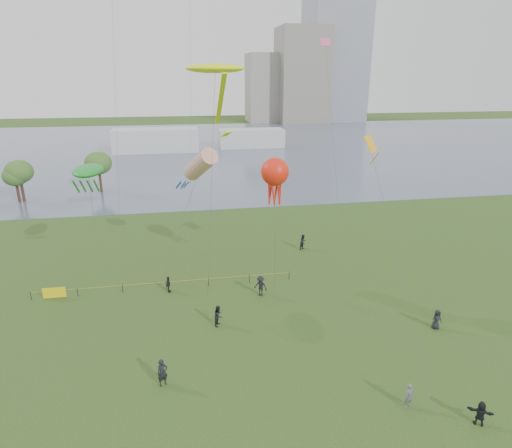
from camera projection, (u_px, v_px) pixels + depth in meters
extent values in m
plane|color=#223C13|center=(283.00, 391.00, 27.52)|extent=(400.00, 400.00, 0.00)
cube|color=slate|center=(201.00, 147.00, 120.53)|extent=(400.00, 120.00, 0.08)
cube|color=slate|center=(302.00, 76.00, 179.41)|extent=(20.00, 20.00, 38.00)
cube|color=gray|center=(266.00, 88.00, 184.36)|extent=(16.00, 18.00, 28.00)
cube|color=silver|center=(156.00, 140.00, 112.94)|extent=(22.00, 8.00, 6.00)
cube|color=silver|center=(251.00, 138.00, 120.12)|extent=(18.00, 7.00, 5.00)
cylinder|color=#372119|center=(23.00, 192.00, 68.45)|extent=(0.44, 0.44, 3.01)
ellipsoid|color=#426B2A|center=(19.00, 172.00, 67.34)|extent=(4.27, 4.27, 3.61)
cylinder|color=#372119|center=(101.00, 184.00, 73.66)|extent=(0.44, 0.44, 3.17)
ellipsoid|color=#426B2A|center=(98.00, 163.00, 72.48)|extent=(4.51, 4.51, 3.81)
cylinder|color=#372119|center=(18.00, 194.00, 68.13)|extent=(0.44, 0.44, 2.64)
ellipsoid|color=#426B2A|center=(15.00, 176.00, 67.15)|extent=(3.75, 3.75, 3.16)
cylinder|color=black|center=(31.00, 296.00, 38.59)|extent=(0.07, 0.07, 0.85)
cylinder|color=black|center=(78.00, 292.00, 39.24)|extent=(0.07, 0.07, 0.85)
cylinder|color=black|center=(123.00, 289.00, 39.89)|extent=(0.07, 0.07, 0.85)
cylinder|color=black|center=(166.00, 285.00, 40.54)|extent=(0.07, 0.07, 0.85)
cylinder|color=black|center=(208.00, 282.00, 41.19)|extent=(0.07, 0.07, 0.85)
cylinder|color=black|center=(249.00, 279.00, 41.84)|extent=(0.07, 0.07, 0.85)
cylinder|color=black|center=(289.00, 275.00, 42.49)|extent=(0.07, 0.07, 0.85)
cylinder|color=gold|center=(166.00, 282.00, 40.43)|extent=(24.00, 0.03, 0.03)
cube|color=yellow|center=(54.00, 293.00, 38.87)|extent=(2.00, 0.04, 1.00)
imported|color=#595B61|center=(409.00, 396.00, 25.97)|extent=(0.69, 0.54, 1.66)
imported|color=black|center=(218.00, 316.00, 34.56)|extent=(0.96, 1.05, 1.75)
imported|color=black|center=(261.00, 286.00, 39.19)|extent=(1.45, 1.29, 1.94)
imported|color=black|center=(168.00, 284.00, 39.89)|extent=(0.51, 0.97, 1.58)
imported|color=black|center=(437.00, 319.00, 34.12)|extent=(0.83, 0.55, 1.66)
imported|color=black|center=(480.00, 413.00, 24.69)|extent=(1.47, 1.16, 1.56)
imported|color=black|center=(162.00, 373.00, 27.80)|extent=(0.82, 0.70, 1.91)
imported|color=black|center=(303.00, 242.00, 49.68)|extent=(1.12, 1.08, 1.82)
cylinder|color=#3F3F42|center=(211.00, 187.00, 37.93)|extent=(1.63, 3.36, 19.81)
ellipsoid|color=#F3FF0D|center=(215.00, 68.00, 36.35)|extent=(5.07, 3.17, 0.79)
cube|color=#F3FF0D|center=(221.00, 100.00, 33.23)|extent=(0.36, 6.98, 4.09)
cube|color=#F3FF0D|center=(226.00, 134.00, 30.39)|extent=(0.95, 0.95, 0.42)
cylinder|color=#3F3F42|center=(180.00, 225.00, 40.99)|extent=(4.58, 2.02, 11.27)
cylinder|color=red|center=(200.00, 165.00, 40.43)|extent=(3.51, 4.99, 3.69)
cylinder|color=#1942B1|center=(187.00, 185.00, 39.61)|extent=(0.60, 1.13, 0.88)
cylinder|color=#1942B1|center=(183.00, 184.00, 39.92)|extent=(0.60, 1.13, 0.88)
cylinder|color=#1942B1|center=(179.00, 184.00, 39.71)|extent=(0.60, 1.13, 0.88)
cylinder|color=#1942B1|center=(179.00, 186.00, 39.28)|extent=(0.60, 1.13, 0.88)
cylinder|color=#1942B1|center=(184.00, 186.00, 39.21)|extent=(0.60, 1.13, 0.88)
cylinder|color=#3F3F42|center=(95.00, 239.00, 37.39)|extent=(0.51, 3.73, 11.43)
ellipsoid|color=#188725|center=(88.00, 170.00, 37.19)|extent=(2.57, 4.63, 0.90)
cylinder|color=#188725|center=(76.00, 186.00, 35.90)|extent=(0.16, 1.79, 1.54)
cylinder|color=#188725|center=(83.00, 186.00, 35.99)|extent=(0.16, 1.79, 1.54)
cylinder|color=#188725|center=(90.00, 186.00, 36.08)|extent=(0.16, 1.79, 1.54)
cylinder|color=#188725|center=(97.00, 186.00, 36.17)|extent=(0.16, 1.79, 1.54)
cylinder|color=#3F3F42|center=(275.00, 239.00, 37.50)|extent=(0.56, 3.06, 11.34)
sphere|color=red|center=(275.00, 172.00, 37.09)|extent=(2.46, 2.46, 2.46)
cylinder|color=red|center=(280.00, 189.00, 37.70)|extent=(0.18, 0.54, 2.60)
cylinder|color=red|center=(276.00, 188.00, 38.06)|extent=(0.49, 0.36, 2.61)
cylinder|color=red|center=(271.00, 189.00, 37.98)|extent=(0.49, 0.36, 2.61)
cylinder|color=red|center=(269.00, 190.00, 37.54)|extent=(0.18, 0.54, 2.60)
cylinder|color=red|center=(273.00, 191.00, 37.17)|extent=(0.49, 0.36, 2.61)
cylinder|color=red|center=(278.00, 191.00, 37.26)|extent=(0.49, 0.36, 2.61)
cylinder|color=#3F3F42|center=(401.00, 268.00, 28.67)|extent=(1.62, 16.12, 14.12)
cube|color=#FDA716|center=(371.00, 144.00, 33.97)|extent=(1.53, 1.53, 1.25)
cylinder|color=#FDA716|center=(374.00, 158.00, 33.46)|extent=(0.08, 1.58, 1.35)
cube|color=#E5598C|center=(325.00, 42.00, 41.02)|extent=(0.93, 0.60, 0.76)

